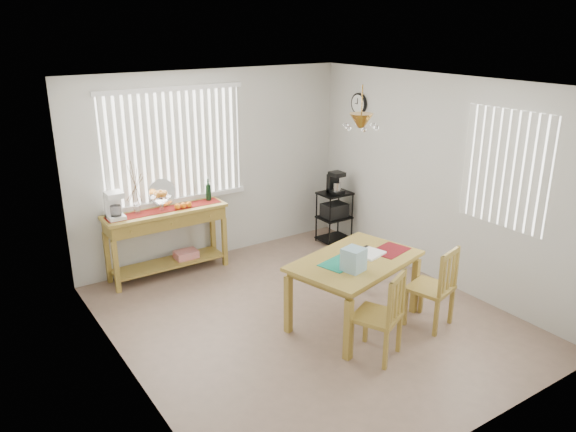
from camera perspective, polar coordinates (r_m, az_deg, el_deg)
ground at (r=6.46m, az=2.01°, el=-10.39°), size 4.00×4.50×0.01m
room_shell at (r=5.83m, az=2.14°, el=4.35°), size 4.20×4.70×2.70m
sideboard at (r=7.44m, az=-12.19°, el=-0.99°), size 1.59×0.45×0.89m
sideboard_items at (r=7.26m, az=-14.35°, el=1.35°), size 1.51×0.38×0.68m
wire_cart at (r=8.44m, az=4.73°, el=0.38°), size 0.46×0.37×0.78m
cart_items at (r=8.31m, az=4.78°, el=3.39°), size 0.18×0.22×0.32m
dining_table at (r=6.14m, az=6.82°, el=-5.11°), size 1.59×1.23×0.76m
table_items at (r=5.90m, az=7.07°, el=-4.27°), size 1.17×0.53×0.24m
chair_left at (r=5.65m, az=9.38°, el=-9.99°), size 0.57×0.57×0.92m
chair_right at (r=6.31m, az=14.59°, el=-7.08°), size 0.53×0.53×0.92m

